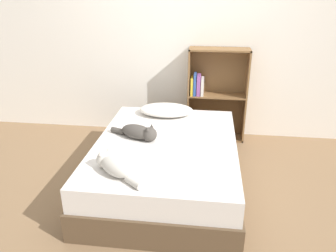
{
  "coord_description": "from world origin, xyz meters",
  "views": [
    {
      "loc": [
        0.36,
        -2.73,
        1.81
      ],
      "look_at": [
        0.0,
        0.14,
        0.57
      ],
      "focal_mm": 35.0,
      "sensor_mm": 36.0,
      "label": 1
    }
  ],
  "objects_px": {
    "cat_dark": "(139,132)",
    "bookshelf": "(215,93)",
    "cat_light": "(113,165)",
    "bed": "(166,163)",
    "pillow": "(166,110)"
  },
  "relations": [
    {
      "from": "cat_light",
      "to": "cat_dark",
      "type": "distance_m",
      "value": 0.63
    },
    {
      "from": "bed",
      "to": "cat_light",
      "type": "distance_m",
      "value": 0.75
    },
    {
      "from": "cat_light",
      "to": "bookshelf",
      "type": "bearing_deg",
      "value": -74.29
    },
    {
      "from": "cat_dark",
      "to": "bookshelf",
      "type": "relative_size",
      "value": 0.43
    },
    {
      "from": "cat_light",
      "to": "bed",
      "type": "bearing_deg",
      "value": -79.82
    },
    {
      "from": "cat_light",
      "to": "cat_dark",
      "type": "xyz_separation_m",
      "value": [
        0.07,
        0.63,
        0.0
      ]
    },
    {
      "from": "cat_dark",
      "to": "bookshelf",
      "type": "height_order",
      "value": "bookshelf"
    },
    {
      "from": "pillow",
      "to": "bookshelf",
      "type": "distance_m",
      "value": 0.74
    },
    {
      "from": "bed",
      "to": "cat_dark",
      "type": "relative_size",
      "value": 3.73
    },
    {
      "from": "pillow",
      "to": "cat_dark",
      "type": "distance_m",
      "value": 0.68
    },
    {
      "from": "bookshelf",
      "to": "bed",
      "type": "bearing_deg",
      "value": -110.65
    },
    {
      "from": "cat_light",
      "to": "cat_dark",
      "type": "bearing_deg",
      "value": -57.38
    },
    {
      "from": "pillow",
      "to": "bookshelf",
      "type": "height_order",
      "value": "bookshelf"
    },
    {
      "from": "pillow",
      "to": "cat_light",
      "type": "distance_m",
      "value": 1.31
    },
    {
      "from": "pillow",
      "to": "cat_light",
      "type": "bearing_deg",
      "value": -100.76
    }
  ]
}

